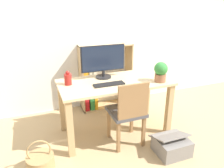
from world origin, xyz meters
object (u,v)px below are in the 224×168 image
object	(u,v)px
bookshelf	(96,80)
storage_box	(172,145)
potted_plant	(161,71)
basket	(41,163)
keyboard	(109,84)
monitor	(103,60)
vase	(68,79)
chair	(128,111)

from	to	relation	value
bookshelf	storage_box	distance (m)	1.54
potted_plant	basket	world-z (taller)	potted_plant
keyboard	monitor	bearing A→B (deg)	85.21
keyboard	basket	size ratio (longest dim) A/B	0.98
bookshelf	basket	bearing A→B (deg)	-129.25
keyboard	vase	size ratio (longest dim) A/B	2.16
monitor	vase	size ratio (longest dim) A/B	3.35
vase	storage_box	size ratio (longest dim) A/B	0.45
bookshelf	keyboard	bearing A→B (deg)	-96.14
bookshelf	monitor	bearing A→B (deg)	-96.80
monitor	bookshelf	world-z (taller)	monitor
keyboard	storage_box	size ratio (longest dim) A/B	0.97
vase	bookshelf	xyz separation A→B (m)	(0.55, 0.67, -0.31)
chair	bookshelf	bearing A→B (deg)	85.68
monitor	keyboard	size ratio (longest dim) A/B	1.55
vase	storage_box	bearing A→B (deg)	-36.53
monitor	storage_box	bearing A→B (deg)	-57.66
basket	monitor	bearing A→B (deg)	34.38
chair	potted_plant	bearing A→B (deg)	6.15
vase	chair	world-z (taller)	vase
keyboard	storage_box	world-z (taller)	keyboard
vase	chair	size ratio (longest dim) A/B	0.21
bookshelf	basket	size ratio (longest dim) A/B	2.72
monitor	storage_box	xyz separation A→B (m)	(0.54, -0.85, -0.86)
vase	bookshelf	world-z (taller)	bookshelf
vase	monitor	bearing A→B (deg)	11.36
keyboard	potted_plant	world-z (taller)	potted_plant
potted_plant	basket	xyz separation A→B (m)	(-1.51, -0.22, -0.75)
chair	storage_box	size ratio (longest dim) A/B	2.18
monitor	basket	bearing A→B (deg)	-145.62
potted_plant	storage_box	world-z (taller)	potted_plant
chair	storage_box	distance (m)	0.64
basket	bookshelf	bearing A→B (deg)	50.75
keyboard	vase	world-z (taller)	vase
monitor	storage_box	distance (m)	1.32
potted_plant	chair	world-z (taller)	potted_plant
keyboard	storage_box	bearing A→B (deg)	-45.35
keyboard	bookshelf	bearing A→B (deg)	83.86
bookshelf	vase	bearing A→B (deg)	-129.29
potted_plant	bookshelf	distance (m)	1.17
keyboard	vase	bearing A→B (deg)	157.89
bookshelf	storage_box	xyz separation A→B (m)	(0.47, -1.42, -0.38)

